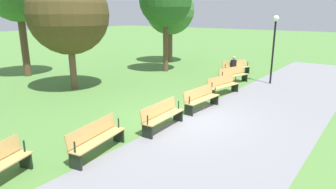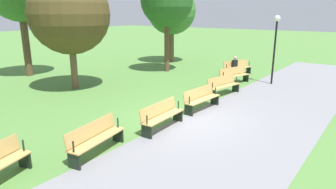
{
  "view_description": "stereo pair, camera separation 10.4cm",
  "coord_description": "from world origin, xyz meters",
  "px_view_note": "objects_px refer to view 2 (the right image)",
  "views": [
    {
      "loc": [
        8.9,
        5.72,
        3.83
      ],
      "look_at": [
        0.0,
        -0.81,
        0.8
      ],
      "focal_mm": 32.06,
      "sensor_mm": 36.0,
      "label": 1
    },
    {
      "loc": [
        8.84,
        5.8,
        3.83
      ],
      "look_at": [
        0.0,
        -0.81,
        0.8
      ],
      "focal_mm": 32.06,
      "sensor_mm": 36.0,
      "label": 2
    }
  ],
  "objects_px": {
    "bench_1": "(234,75)",
    "tree_4": "(167,0)",
    "bench_4": "(162,115)",
    "bench_5": "(95,137)",
    "lamp_post": "(276,36)",
    "bench_2": "(223,85)",
    "bench_3": "(201,98)",
    "tree_1": "(172,10)",
    "bench_0": "(237,67)",
    "person_seated": "(236,65)",
    "tree_3": "(69,14)"
  },
  "relations": [
    {
      "from": "tree_4",
      "to": "bench_3",
      "type": "bearing_deg",
      "value": 46.54
    },
    {
      "from": "bench_1",
      "to": "tree_4",
      "type": "relative_size",
      "value": 0.33
    },
    {
      "from": "bench_2",
      "to": "tree_1",
      "type": "relative_size",
      "value": 0.35
    },
    {
      "from": "person_seated",
      "to": "tree_1",
      "type": "bearing_deg",
      "value": -82.42
    },
    {
      "from": "bench_4",
      "to": "tree_4",
      "type": "distance_m",
      "value": 11.14
    },
    {
      "from": "bench_2",
      "to": "tree_3",
      "type": "relative_size",
      "value": 0.36
    },
    {
      "from": "tree_3",
      "to": "bench_5",
      "type": "bearing_deg",
      "value": 57.41
    },
    {
      "from": "tree_4",
      "to": "bench_4",
      "type": "bearing_deg",
      "value": 36.03
    },
    {
      "from": "person_seated",
      "to": "tree_1",
      "type": "height_order",
      "value": "tree_1"
    },
    {
      "from": "person_seated",
      "to": "lamp_post",
      "type": "xyz_separation_m",
      "value": [
        0.96,
        2.6,
        1.96
      ]
    },
    {
      "from": "tree_3",
      "to": "tree_4",
      "type": "bearing_deg",
      "value": 171.61
    },
    {
      "from": "person_seated",
      "to": "tree_4",
      "type": "bearing_deg",
      "value": -46.62
    },
    {
      "from": "person_seated",
      "to": "tree_4",
      "type": "distance_m",
      "value": 6.0
    },
    {
      "from": "tree_1",
      "to": "tree_3",
      "type": "bearing_deg",
      "value": 6.41
    },
    {
      "from": "lamp_post",
      "to": "tree_4",
      "type": "bearing_deg",
      "value": -85.63
    },
    {
      "from": "bench_0",
      "to": "tree_1",
      "type": "relative_size",
      "value": 0.34
    },
    {
      "from": "bench_5",
      "to": "tree_3",
      "type": "distance_m",
      "value": 8.67
    },
    {
      "from": "bench_1",
      "to": "bench_3",
      "type": "bearing_deg",
      "value": 27.62
    },
    {
      "from": "tree_3",
      "to": "bench_0",
      "type": "bearing_deg",
      "value": 148.12
    },
    {
      "from": "person_seated",
      "to": "tree_3",
      "type": "height_order",
      "value": "tree_3"
    },
    {
      "from": "bench_4",
      "to": "bench_5",
      "type": "bearing_deg",
      "value": -10.34
    },
    {
      "from": "bench_3",
      "to": "tree_4",
      "type": "xyz_separation_m",
      "value": [
        -5.78,
        -6.1,
        4.08
      ]
    },
    {
      "from": "bench_2",
      "to": "bench_4",
      "type": "bearing_deg",
      "value": 13.82
    },
    {
      "from": "tree_1",
      "to": "tree_3",
      "type": "relative_size",
      "value": 1.03
    },
    {
      "from": "bench_1",
      "to": "bench_2",
      "type": "xyz_separation_m",
      "value": [
        2.53,
        0.62,
        0.0
      ]
    },
    {
      "from": "tree_1",
      "to": "lamp_post",
      "type": "height_order",
      "value": "tree_1"
    },
    {
      "from": "bench_2",
      "to": "lamp_post",
      "type": "bearing_deg",
      "value": 173.89
    },
    {
      "from": "lamp_post",
      "to": "bench_3",
      "type": "bearing_deg",
      "value": -7.14
    },
    {
      "from": "lamp_post",
      "to": "bench_2",
      "type": "bearing_deg",
      "value": -16.49
    },
    {
      "from": "bench_3",
      "to": "bench_4",
      "type": "height_order",
      "value": "same"
    },
    {
      "from": "bench_0",
      "to": "tree_1",
      "type": "height_order",
      "value": "tree_1"
    },
    {
      "from": "bench_0",
      "to": "tree_4",
      "type": "distance_m",
      "value": 6.15
    },
    {
      "from": "person_seated",
      "to": "lamp_post",
      "type": "distance_m",
      "value": 3.4
    },
    {
      "from": "bench_0",
      "to": "tree_4",
      "type": "relative_size",
      "value": 0.32
    },
    {
      "from": "bench_0",
      "to": "bench_4",
      "type": "relative_size",
      "value": 1.0
    },
    {
      "from": "bench_1",
      "to": "tree_1",
      "type": "height_order",
      "value": "tree_1"
    },
    {
      "from": "bench_1",
      "to": "tree_4",
      "type": "distance_m",
      "value": 6.62
    },
    {
      "from": "bench_2",
      "to": "bench_5",
      "type": "xyz_separation_m",
      "value": [
        7.77,
        0.0,
        0.0
      ]
    },
    {
      "from": "bench_2",
      "to": "bench_3",
      "type": "height_order",
      "value": "same"
    },
    {
      "from": "bench_1",
      "to": "bench_2",
      "type": "height_order",
      "value": "same"
    },
    {
      "from": "bench_0",
      "to": "tree_3",
      "type": "bearing_deg",
      "value": -7.65
    },
    {
      "from": "lamp_post",
      "to": "bench_5",
      "type": "bearing_deg",
      "value": -5.47
    },
    {
      "from": "bench_1",
      "to": "lamp_post",
      "type": "relative_size",
      "value": 0.55
    },
    {
      "from": "bench_2",
      "to": "bench_3",
      "type": "distance_m",
      "value": 2.6
    },
    {
      "from": "bench_2",
      "to": "tree_4",
      "type": "height_order",
      "value": "tree_4"
    },
    {
      "from": "bench_1",
      "to": "tree_4",
      "type": "xyz_separation_m",
      "value": [
        -0.67,
        -5.17,
        4.08
      ]
    },
    {
      "from": "bench_2",
      "to": "tree_4",
      "type": "relative_size",
      "value": 0.33
    },
    {
      "from": "bench_1",
      "to": "bench_4",
      "type": "distance_m",
      "value": 7.77
    },
    {
      "from": "bench_0",
      "to": "lamp_post",
      "type": "xyz_separation_m",
      "value": [
        1.24,
        2.64,
        2.11
      ]
    },
    {
      "from": "bench_0",
      "to": "bench_5",
      "type": "distance_m",
      "value": 12.83
    }
  ]
}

